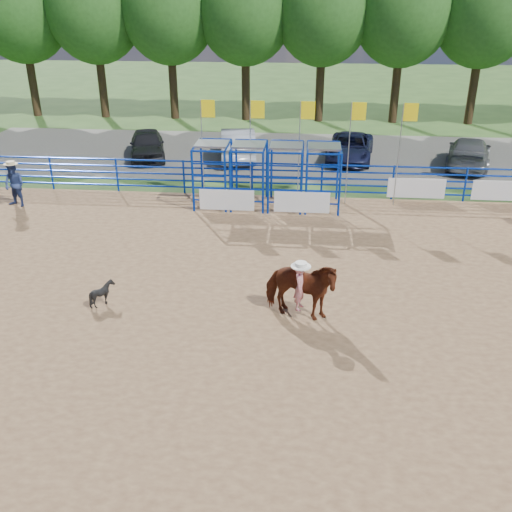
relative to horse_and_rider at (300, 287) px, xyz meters
The scene contains 13 objects.
ground 1.19m from the horse_and_rider, ahead, with size 120.00×120.00×0.00m, color #3A5C25.
arena_dirt 1.18m from the horse_and_rider, ahead, with size 30.00×20.00×0.02m, color olive.
gravel_strip 17.16m from the horse_and_rider, 87.63° to the left, with size 40.00×10.00×0.01m, color #68655C.
horse_and_rider is the anchor object (origin of this frame).
calf 5.61m from the horse_and_rider, behind, with size 0.58×0.65×0.72m, color black.
spectator_cowboy 14.20m from the horse_and_rider, 146.55° to the left, with size 1.04×0.91×1.88m.
car_a 17.77m from the horse_and_rider, 118.30° to the left, with size 1.75×4.35×1.48m, color black.
car_b 16.40m from the horse_and_rider, 102.77° to the left, with size 1.72×4.94×1.63m, color #9A9EA3.
car_c 16.41m from the horse_and_rider, 82.03° to the left, with size 2.23×4.84×1.34m, color #161A38.
car_d 17.59m from the horse_and_rider, 62.34° to the left, with size 2.02×4.97×1.44m, color #5B5B5E.
perimeter_fence 0.74m from the horse_and_rider, ahead, with size 30.10×20.10×1.50m.
chute_assembly 9.04m from the horse_and_rider, 97.58° to the left, with size 19.32×2.41×4.20m.
treeline 26.94m from the horse_and_rider, 88.44° to the left, with size 56.40×6.40×11.24m.
Camera 1 is at (-0.65, -13.63, 8.18)m, focal length 40.00 mm.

